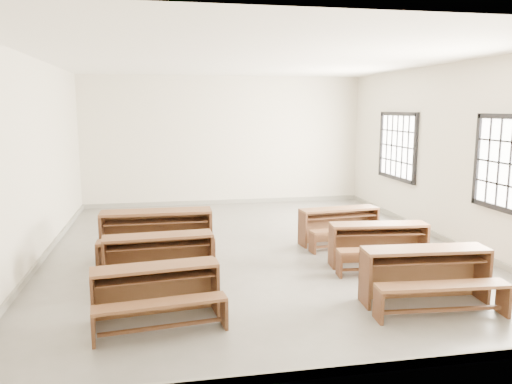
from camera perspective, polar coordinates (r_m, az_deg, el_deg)
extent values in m
plane|color=slate|center=(8.71, 0.00, -6.50)|extent=(8.50, 8.50, 0.00)
cube|color=white|center=(8.41, 0.00, 14.78)|extent=(7.00, 8.50, 0.05)
cube|color=beige|center=(12.57, -3.61, 5.84)|extent=(7.00, 0.05, 3.20)
cube|color=beige|center=(4.37, 10.38, -1.27)|extent=(7.00, 0.05, 3.20)
cube|color=beige|center=(8.48, -23.77, 3.27)|extent=(0.05, 8.50, 3.20)
cube|color=beige|center=(9.68, 20.71, 4.14)|extent=(0.05, 8.50, 3.20)
cube|color=gray|center=(12.77, -3.54, -1.11)|extent=(7.00, 0.04, 0.10)
cube|color=gray|center=(4.89, 9.83, -19.40)|extent=(7.00, 0.04, 0.10)
cube|color=gray|center=(8.77, -23.12, -6.84)|extent=(0.04, 8.50, 0.10)
cube|color=gray|center=(9.93, 20.21, -4.79)|extent=(0.04, 8.50, 0.10)
cube|color=white|center=(8.20, 27.21, 2.84)|extent=(0.02, 1.50, 1.30)
cube|color=black|center=(8.28, 26.74, -1.91)|extent=(0.06, 1.62, 0.08)
cube|color=black|center=(8.82, 23.97, 3.47)|extent=(0.06, 0.08, 1.46)
cube|color=white|center=(11.25, 15.93, 5.06)|extent=(0.02, 1.50, 1.30)
cube|color=black|center=(11.21, 16.00, 8.58)|extent=(0.06, 1.62, 0.08)
cube|color=black|center=(11.31, 15.68, 1.58)|extent=(0.06, 1.62, 0.08)
cube|color=black|center=(10.54, 17.75, 4.70)|extent=(0.06, 0.08, 1.46)
cube|color=black|center=(11.95, 14.15, 5.38)|extent=(0.06, 0.08, 1.46)
cube|color=brown|center=(5.85, -11.46, -8.40)|extent=(1.46, 0.53, 0.04)
cube|color=brown|center=(6.11, -11.53, -10.82)|extent=(1.42, 0.21, 0.61)
cube|color=#4C2C1A|center=(5.93, -18.19, -11.74)|extent=(0.08, 0.36, 0.61)
cube|color=#4C2C1A|center=(6.06, -4.70, -10.81)|extent=(0.08, 0.36, 0.61)
cube|color=#4C2C1A|center=(5.87, -11.40, -9.62)|extent=(1.34, 0.43, 0.02)
cube|color=brown|center=(5.53, -10.85, -12.40)|extent=(1.45, 0.42, 0.04)
cube|color=#4C2C1A|center=(5.58, -18.13, -14.62)|extent=(0.07, 0.25, 0.34)
cube|color=#4C2C1A|center=(5.72, -3.66, -13.53)|extent=(0.07, 0.25, 0.34)
cube|color=#4C2C1A|center=(5.64, -10.76, -14.93)|extent=(1.32, 0.20, 0.04)
cube|color=brown|center=(7.07, -11.13, -4.98)|extent=(1.52, 0.47, 0.04)
cube|color=brown|center=(7.32, -11.12, -7.21)|extent=(1.50, 0.13, 0.64)
cube|color=#4C2C1A|center=(7.16, -16.95, -7.84)|extent=(0.06, 0.38, 0.64)
cube|color=#4C2C1A|center=(7.23, -5.20, -7.28)|extent=(0.06, 0.38, 0.64)
cube|color=#4C2C1A|center=(7.09, -11.09, -6.04)|extent=(1.40, 0.37, 0.02)
cube|color=brown|center=(6.71, -10.82, -8.27)|extent=(1.52, 0.36, 0.04)
cube|color=#4C2C1A|center=(6.77, -17.06, -10.12)|extent=(0.05, 0.26, 0.36)
cube|color=#4C2C1A|center=(6.84, -4.56, -9.50)|extent=(0.05, 0.26, 0.36)
cube|color=#4C2C1A|center=(6.80, -10.75, -10.54)|extent=(1.39, 0.13, 0.04)
cube|color=brown|center=(8.15, -11.33, -2.24)|extent=(1.76, 0.45, 0.04)
cube|color=brown|center=(8.43, -11.22, -4.60)|extent=(1.76, 0.06, 0.75)
cube|color=#4C2C1A|center=(8.30, -17.18, -5.07)|extent=(0.05, 0.44, 0.75)
cube|color=#4C2C1A|center=(8.27, -5.28, -4.74)|extent=(0.05, 0.44, 0.75)
cube|color=#4C2C1A|center=(8.16, -11.30, -3.33)|extent=(1.63, 0.34, 0.02)
cube|color=brown|center=(7.70, -11.31, -5.45)|extent=(1.76, 0.32, 0.04)
cube|color=#4C2C1A|center=(7.83, -17.58, -7.22)|extent=(0.05, 0.31, 0.42)
cube|color=#4C2C1A|center=(7.79, -4.91, -6.88)|extent=(0.05, 0.31, 0.42)
cube|color=#4C2C1A|center=(7.79, -11.23, -7.79)|extent=(1.63, 0.07, 0.04)
cube|color=brown|center=(6.55, 18.84, -6.23)|extent=(1.59, 0.51, 0.04)
cube|color=brown|center=(6.80, 18.04, -8.71)|extent=(1.56, 0.15, 0.67)
cube|color=#4C2C1A|center=(6.37, 12.35, -9.69)|extent=(0.07, 0.39, 0.67)
cube|color=#4C2C1A|center=(7.00, 24.40, -8.58)|extent=(0.07, 0.39, 0.67)
cube|color=#4C2C1A|center=(6.57, 18.84, -7.43)|extent=(1.47, 0.40, 0.02)
cube|color=brown|center=(6.23, 20.59, -9.99)|extent=(1.58, 0.39, 0.04)
cube|color=#4C2C1A|center=(6.00, 13.80, -12.48)|extent=(0.06, 0.28, 0.37)
cube|color=#4C2C1A|center=(6.67, 26.45, -10.96)|extent=(0.06, 0.28, 0.37)
cube|color=#4C2C1A|center=(6.33, 20.43, -12.50)|extent=(1.45, 0.16, 0.04)
cube|color=brown|center=(7.88, 13.86, -3.63)|extent=(1.51, 0.52, 0.04)
cube|color=brown|center=(8.12, 13.39, -5.66)|extent=(1.48, 0.19, 0.63)
cube|color=#4C2C1A|center=(7.77, 8.68, -6.20)|extent=(0.07, 0.37, 0.63)
cube|color=#4C2C1A|center=(8.22, 18.57, -5.71)|extent=(0.07, 0.37, 0.63)
cube|color=#4C2C1A|center=(7.90, 13.87, -4.58)|extent=(1.39, 0.42, 0.02)
cube|color=brown|center=(7.54, 14.88, -6.46)|extent=(1.50, 0.41, 0.04)
cube|color=#4C2C1A|center=(7.39, 9.48, -8.18)|extent=(0.06, 0.26, 0.35)
cube|color=#4C2C1A|center=(7.86, 19.83, -7.53)|extent=(0.06, 0.26, 0.35)
cube|color=#4C2C1A|center=(7.62, 14.79, -8.47)|extent=(1.37, 0.19, 0.04)
cube|color=brown|center=(9.05, 9.48, -1.93)|extent=(1.47, 0.52, 0.04)
cube|color=brown|center=(9.26, 8.98, -3.70)|extent=(1.43, 0.19, 0.61)
cube|color=#4C2C1A|center=(8.83, 5.34, -4.27)|extent=(0.08, 0.36, 0.61)
cube|color=#4C2C1A|center=(9.44, 13.24, -3.58)|extent=(0.08, 0.36, 0.61)
cube|color=#4C2C1A|center=(9.06, 9.51, -2.73)|extent=(1.35, 0.42, 0.02)
cube|color=brown|center=(8.72, 10.72, -4.21)|extent=(1.46, 0.41, 0.04)
cube|color=#4C2C1A|center=(8.47, 6.46, -5.83)|extent=(0.06, 0.25, 0.34)
cube|color=#4C2C1A|center=(9.11, 14.61, -4.99)|extent=(0.06, 0.25, 0.34)
cube|color=#4C2C1A|center=(8.79, 10.67, -5.91)|extent=(1.33, 0.19, 0.04)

